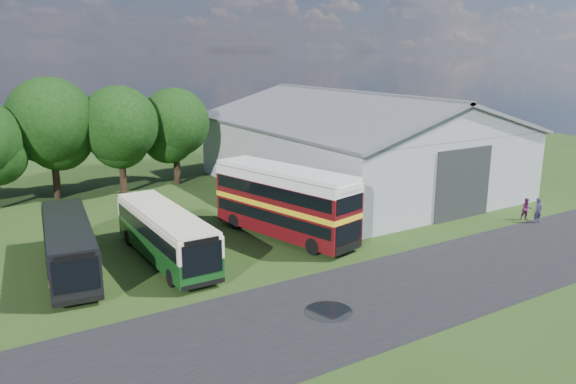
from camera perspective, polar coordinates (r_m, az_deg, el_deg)
ground at (r=28.98m, az=3.03°, el=-9.15°), size 120.00×120.00×0.00m
asphalt_road at (r=28.63m, az=11.54°, el=-9.74°), size 60.00×8.00×0.02m
puddle at (r=25.97m, az=4.13°, el=-12.05°), size 2.20×2.20×0.01m
storage_shed at (r=48.98m, az=6.80°, el=5.47°), size 18.80×24.80×8.15m
tree_mid at (r=47.43m, az=-23.00°, el=6.64°), size 6.80×6.80×9.60m
tree_right_a at (r=47.55m, az=-16.77°, el=6.57°), size 6.26×6.26×8.83m
tree_right_b at (r=49.86m, az=-11.44°, el=6.92°), size 5.98×5.98×8.45m
shrub_front at (r=36.61m, az=4.85°, el=-4.15°), size 1.70×1.70×1.70m
shrub_mid at (r=38.15m, az=3.05°, el=-3.36°), size 1.60×1.60×1.60m
shrub_back at (r=39.73m, az=1.40°, el=-2.63°), size 1.80×1.80×1.80m
bus_green_single at (r=32.11m, az=-12.35°, el=-4.21°), size 2.47×10.41×2.87m
bus_maroon_double at (r=35.11m, az=-0.36°, el=-1.11°), size 4.98×10.67×4.45m
bus_dark_single at (r=31.91m, az=-21.37°, el=-5.09°), size 3.64×10.28×2.78m
visitor_a at (r=41.95m, az=24.08°, el=-1.75°), size 0.64×0.43×1.73m
visitor_b at (r=42.34m, az=23.06°, el=-1.64°), size 0.95×0.89×1.54m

